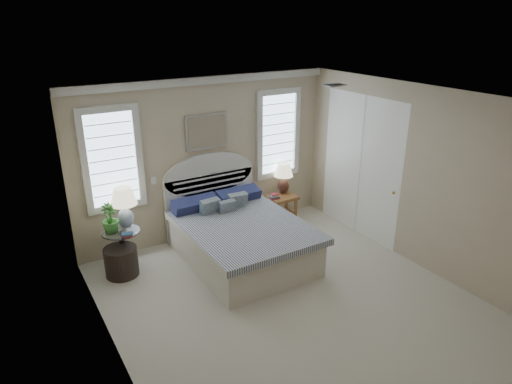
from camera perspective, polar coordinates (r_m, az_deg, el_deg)
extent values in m
cube|color=#BCB5A0|center=(6.30, 4.49, -13.64)|extent=(4.50, 5.00, 0.01)
cube|color=white|center=(5.24, 5.36, 11.31)|extent=(4.50, 5.00, 0.01)
cube|color=tan|center=(7.66, -6.14, 4.15)|extent=(4.50, 0.02, 2.70)
cube|color=tan|center=(4.79, -17.72, -7.89)|extent=(0.02, 5.00, 2.70)
cube|color=tan|center=(7.11, 19.75, 1.60)|extent=(0.02, 5.00, 2.70)
cube|color=silver|center=(7.34, -6.41, 13.72)|extent=(4.50, 0.08, 0.12)
cube|color=#B2B2B2|center=(6.60, 9.77, 13.03)|extent=(0.30, 0.20, 0.02)
cube|color=silver|center=(7.38, -12.70, 1.42)|extent=(0.08, 0.01, 0.12)
cube|color=silver|center=(7.08, -17.56, 3.93)|extent=(0.90, 0.06, 1.60)
cube|color=silver|center=(8.24, 2.73, 7.30)|extent=(0.90, 0.06, 1.60)
cube|color=silver|center=(7.50, -6.15, 7.50)|extent=(0.74, 0.04, 0.58)
cube|color=white|center=(7.90, 12.91, 3.13)|extent=(0.02, 1.80, 2.40)
cube|color=silver|center=(7.11, -1.71, -6.57)|extent=(1.60, 2.10, 0.55)
cube|color=navy|center=(6.93, -1.53, -4.43)|extent=(1.72, 2.15, 0.10)
cube|color=beige|center=(7.88, -5.73, -1.52)|extent=(1.62, 0.08, 1.10)
cube|color=#1C1E47|center=(7.43, -7.61, -1.59)|extent=(0.75, 0.31, 0.23)
cube|color=#1C1E47|center=(7.75, -2.21, -0.39)|extent=(0.75, 0.31, 0.23)
cube|color=navy|center=(7.30, -5.79, -2.10)|extent=(0.33, 0.20, 0.34)
cube|color=navy|center=(7.50, -2.35, -1.32)|extent=(0.33, 0.20, 0.34)
cube|color=navy|center=(7.32, -3.68, -2.11)|extent=(0.28, 0.14, 0.29)
cylinder|color=black|center=(7.30, -16.06, -9.01)|extent=(0.32, 0.32, 0.03)
cylinder|color=black|center=(7.16, -16.29, -7.04)|extent=(0.08, 0.08, 0.60)
cylinder|color=silver|center=(7.02, -16.56, -4.74)|extent=(0.56, 0.56, 0.02)
cube|color=#9F5E34|center=(8.27, 3.30, -0.69)|extent=(0.50, 0.40, 0.06)
cube|color=#9F5E34|center=(8.40, 3.25, -2.71)|extent=(0.44, 0.34, 0.03)
cube|color=#9F5E34|center=(8.16, 2.69, -3.03)|extent=(0.04, 0.04, 0.47)
cube|color=#9F5E34|center=(8.38, 1.55, -2.30)|extent=(0.04, 0.04, 0.47)
cube|color=#9F5E34|center=(8.37, 4.97, -2.43)|extent=(0.04, 0.04, 0.47)
cube|color=#9F5E34|center=(8.59, 3.80, -1.74)|extent=(0.04, 0.04, 0.47)
cylinder|color=black|center=(7.04, -16.48, -8.33)|extent=(0.60, 0.60, 0.44)
cylinder|color=silver|center=(7.11, -15.88, -4.07)|extent=(0.16, 0.16, 0.03)
ellipsoid|color=silver|center=(7.06, -15.98, -3.16)|extent=(0.29, 0.29, 0.30)
cylinder|color=gold|center=(6.99, -16.13, -1.80)|extent=(0.04, 0.04, 0.11)
cylinder|color=black|center=(8.41, 3.40, 0.02)|extent=(0.12, 0.12, 0.03)
ellipsoid|color=black|center=(8.37, 3.42, 0.72)|extent=(0.22, 0.22, 0.26)
cylinder|color=gold|center=(8.31, 3.44, 1.78)|extent=(0.03, 0.03, 0.10)
imported|color=#2E732E|center=(6.91, -17.79, -3.18)|extent=(0.32, 0.32, 0.45)
cube|color=maroon|center=(6.83, -15.81, -5.23)|extent=(0.19, 0.16, 0.02)
cube|color=#29517D|center=(6.82, -15.83, -5.06)|extent=(0.18, 0.15, 0.02)
cube|color=maroon|center=(8.14, 2.33, -0.74)|extent=(0.17, 0.13, 0.02)
cube|color=#29517D|center=(8.13, 2.33, -0.59)|extent=(0.16, 0.12, 0.02)
cube|color=beige|center=(8.12, 2.34, -0.44)|extent=(0.15, 0.11, 0.02)
cube|color=maroon|center=(8.11, 2.34, -0.29)|extent=(0.14, 0.11, 0.02)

